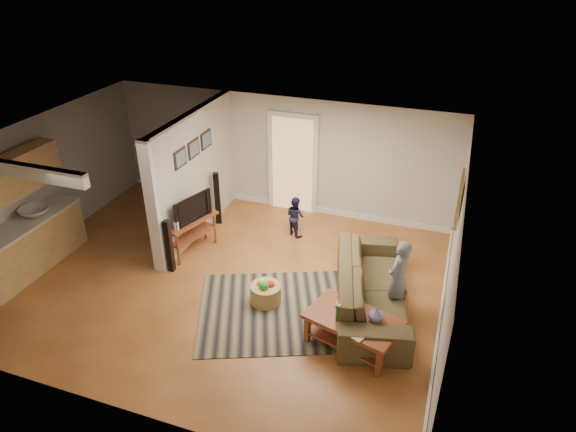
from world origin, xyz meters
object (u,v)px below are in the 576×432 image
object	(u,v)px
toy_basket	(266,293)
tv_console	(191,223)
sofa	(369,307)
speaker_right	(217,198)
toddler	(295,234)
speaker_left	(169,246)
coffee_table	(355,324)
child	(394,311)

from	to	relation	value
toy_basket	tv_console	bearing A→B (deg)	152.48
sofa	speaker_right	world-z (taller)	speaker_right
sofa	toddler	world-z (taller)	toddler
tv_console	speaker_left	world-z (taller)	speaker_left
tv_console	toddler	size ratio (longest dim) A/B	1.41
sofa	toy_basket	size ratio (longest dim) A/B	5.38
toy_basket	toddler	size ratio (longest dim) A/B	0.61
coffee_table	child	world-z (taller)	coffee_table
coffee_table	sofa	bearing A→B (deg)	87.13
sofa	tv_console	world-z (taller)	tv_console
speaker_left	tv_console	bearing A→B (deg)	83.14
tv_console	speaker_left	distance (m)	0.71
tv_console	toddler	distance (m)	2.17
toy_basket	child	distance (m)	2.11
sofa	child	bearing A→B (deg)	-100.71
sofa	coffee_table	bearing A→B (deg)	163.10
toy_basket	child	xyz separation A→B (m)	(2.05, 0.47, -0.19)
tv_console	speaker_right	world-z (taller)	speaker_right
toy_basket	toddler	xyz separation A→B (m)	(-0.24, 2.25, -0.19)
speaker_right	toddler	distance (m)	1.77
sofa	toddler	distance (m)	2.62
coffee_table	speaker_left	size ratio (longest dim) A/B	1.45
speaker_left	toddler	world-z (taller)	speaker_left
sofa	speaker_right	distance (m)	4.01
coffee_table	tv_console	size ratio (longest dim) A/B	1.27
sofa	toddler	bearing A→B (deg)	32.37
sofa	tv_console	xyz separation A→B (m)	(-3.54, 0.54, 0.63)
toy_basket	child	size ratio (longest dim) A/B	0.38
coffee_table	child	distance (m)	1.17
speaker_right	toddler	world-z (taller)	speaker_right
coffee_table	toddler	distance (m)	3.36
sofa	toy_basket	world-z (taller)	toy_basket
sofa	toy_basket	distance (m)	1.72
sofa	speaker_right	size ratio (longest dim) A/B	2.39
coffee_table	toy_basket	world-z (taller)	coffee_table
coffee_table	speaker_left	xyz separation A→B (m)	(-3.55, 0.82, 0.11)
speaker_right	child	distance (m)	4.36
toy_basket	toddler	bearing A→B (deg)	96.20
toddler	toy_basket	bearing A→B (deg)	128.22
speaker_right	toy_basket	distance (m)	2.93
speaker_right	coffee_table	bearing A→B (deg)	-60.04
toy_basket	coffee_table	bearing A→B (deg)	-18.36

